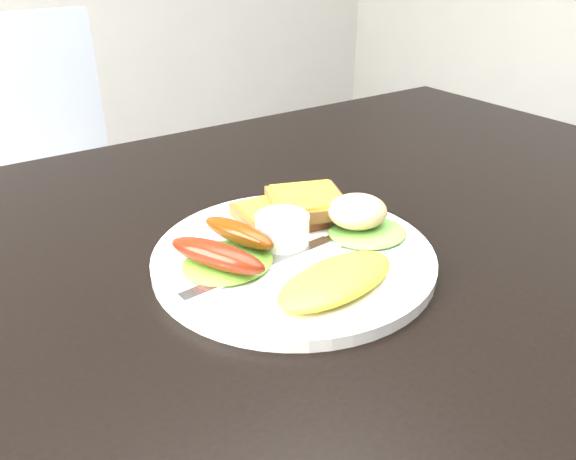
{
  "coord_description": "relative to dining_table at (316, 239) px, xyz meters",
  "views": [
    {
      "loc": [
        -0.35,
        -0.45,
        1.04
      ],
      "look_at": [
        -0.07,
        -0.05,
        0.78
      ],
      "focal_mm": 35.0,
      "sensor_mm": 36.0,
      "label": 1
    }
  ],
  "objects": [
    {
      "name": "dining_table",
      "position": [
        0.0,
        0.0,
        0.0
      ],
      "size": [
        1.2,
        0.8,
        0.04
      ],
      "primitive_type": "cube",
      "color": "black",
      "rests_on": "ground"
    },
    {
      "name": "dining_chair",
      "position": [
        -0.14,
        0.78,
        -0.28
      ],
      "size": [
        0.41,
        0.41,
        0.04
      ],
      "primitive_type": "cube",
      "rotation": [
        0.0,
        0.0,
        0.11
      ],
      "color": "tan",
      "rests_on": "ground"
    },
    {
      "name": "person",
      "position": [
        -0.08,
        0.81,
        0.05
      ],
      "size": [
        0.57,
        0.39,
        1.55
      ],
      "primitive_type": "imported",
      "rotation": [
        0.0,
        0.0,
        3.17
      ],
      "color": "navy",
      "rests_on": "ground"
    },
    {
      "name": "plate",
      "position": [
        -0.07,
        -0.06,
        0.03
      ],
      "size": [
        0.28,
        0.28,
        0.01
      ],
      "primitive_type": "cylinder",
      "color": "white",
      "rests_on": "dining_table"
    },
    {
      "name": "lettuce_left",
      "position": [
        -0.14,
        -0.04,
        0.04
      ],
      "size": [
        0.1,
        0.1,
        0.01
      ],
      "primitive_type": "ellipsoid",
      "rotation": [
        0.0,
        0.0,
        0.16
      ],
      "color": "#588926",
      "rests_on": "plate"
    },
    {
      "name": "lettuce_right",
      "position": [
        0.01,
        -0.07,
        0.04
      ],
      "size": [
        0.1,
        0.09,
        0.01
      ],
      "primitive_type": "ellipsoid",
      "rotation": [
        0.0,
        0.0,
        -0.25
      ],
      "color": "#4C8A31",
      "rests_on": "plate"
    },
    {
      "name": "omelette",
      "position": [
        -0.08,
        -0.13,
        0.04
      ],
      "size": [
        0.14,
        0.08,
        0.02
      ],
      "primitive_type": "ellipsoid",
      "rotation": [
        0.0,
        0.0,
        0.15
      ],
      "color": "yellow",
      "rests_on": "plate"
    },
    {
      "name": "sausage_a",
      "position": [
        -0.15,
        -0.05,
        0.05
      ],
      "size": [
        0.07,
        0.1,
        0.03
      ],
      "primitive_type": "ellipsoid",
      "rotation": [
        0.0,
        0.0,
        0.46
      ],
      "color": "#661407",
      "rests_on": "lettuce_left"
    },
    {
      "name": "sausage_b",
      "position": [
        -0.12,
        -0.02,
        0.05
      ],
      "size": [
        0.05,
        0.09,
        0.02
      ],
      "primitive_type": "ellipsoid",
      "rotation": [
        0.0,
        0.0,
        0.3
      ],
      "color": "#673407",
      "rests_on": "lettuce_left"
    },
    {
      "name": "ramekin",
      "position": [
        -0.07,
        -0.04,
        0.05
      ],
      "size": [
        0.07,
        0.07,
        0.03
      ],
      "primitive_type": "cylinder",
      "rotation": [
        0.0,
        0.0,
        -0.42
      ],
      "color": "white",
      "rests_on": "plate"
    },
    {
      "name": "toast_a",
      "position": [
        -0.05,
        0.01,
        0.04
      ],
      "size": [
        0.09,
        0.09,
        0.01
      ],
      "primitive_type": "cube",
      "rotation": [
        0.0,
        0.0,
        -0.12
      ],
      "color": "brown",
      "rests_on": "plate"
    },
    {
      "name": "toast_b",
      "position": [
        -0.02,
        -0.0,
        0.05
      ],
      "size": [
        0.1,
        0.1,
        0.01
      ],
      "primitive_type": "cube",
      "rotation": [
        0.0,
        0.0,
        -0.37
      ],
      "color": "brown",
      "rests_on": "toast_a"
    },
    {
      "name": "potato_salad",
      "position": [
        0.01,
        -0.06,
        0.06
      ],
      "size": [
        0.08,
        0.07,
        0.03
      ],
      "primitive_type": "ellipsoid",
      "rotation": [
        0.0,
        0.0,
        -0.28
      ],
      "color": "beige",
      "rests_on": "lettuce_right"
    },
    {
      "name": "fork",
      "position": [
        -0.12,
        -0.07,
        0.03
      ],
      "size": [
        0.17,
        0.03,
        0.0
      ],
      "primitive_type": "cube",
      "rotation": [
        0.0,
        0.0,
        0.07
      ],
      "color": "#ADAFB7",
      "rests_on": "plate"
    }
  ]
}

